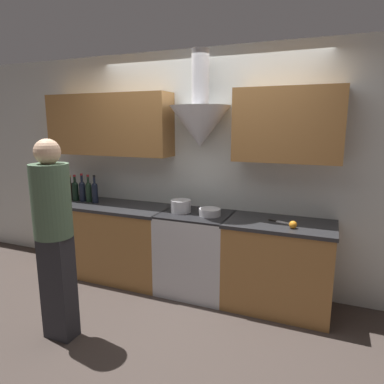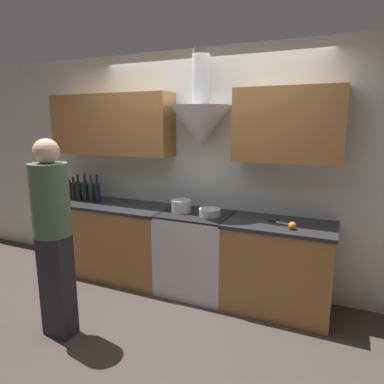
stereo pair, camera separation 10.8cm
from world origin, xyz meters
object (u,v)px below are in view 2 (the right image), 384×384
at_px(stock_pot, 181,206).
at_px(person_foreground_left, 53,230).
at_px(wine_bottle_2, 74,189).
at_px(wine_bottle_6, 97,191).
at_px(mixing_bowl, 210,212).
at_px(wine_bottle_1, 68,187).
at_px(wine_bottle_4, 85,189).
at_px(stove_range, 196,252).
at_px(wine_bottle_3, 78,189).
at_px(orange_fruit, 292,226).
at_px(wine_bottle_0, 62,187).
at_px(wine_bottle_5, 91,190).

height_order(stock_pot, person_foreground_left, person_foreground_left).
height_order(wine_bottle_2, wine_bottle_6, wine_bottle_6).
bearing_deg(wine_bottle_6, mixing_bowl, -1.16).
height_order(wine_bottle_1, mixing_bowl, wine_bottle_1).
distance_m(wine_bottle_1, stock_pot, 1.60).
xyz_separation_m(wine_bottle_4, mixing_bowl, (1.66, -0.04, -0.10)).
bearing_deg(person_foreground_left, wine_bottle_1, 129.14).
bearing_deg(wine_bottle_6, stove_range, -0.16).
distance_m(stock_pot, person_foreground_left, 1.34).
relative_size(wine_bottle_3, wine_bottle_6, 0.96).
bearing_deg(orange_fruit, wine_bottle_2, 176.20).
bearing_deg(mixing_bowl, wine_bottle_1, 178.83).
bearing_deg(wine_bottle_1, stove_range, -0.43).
distance_m(wine_bottle_1, orange_fruit, 2.79).
xyz_separation_m(wine_bottle_0, stock_pot, (1.70, -0.03, -0.07)).
bearing_deg(wine_bottle_4, stove_range, -0.56).
distance_m(wine_bottle_6, orange_fruit, 2.32).
bearing_deg(wine_bottle_4, wine_bottle_0, 178.96).
relative_size(stove_range, wine_bottle_2, 2.88).
relative_size(stove_range, wine_bottle_0, 2.68).
relative_size(wine_bottle_0, stock_pot, 1.51).
distance_m(stove_range, wine_bottle_1, 1.86).
xyz_separation_m(stove_range, wine_bottle_0, (-1.87, 0.02, 0.57)).
bearing_deg(mixing_bowl, wine_bottle_6, 178.84).
height_order(stove_range, person_foreground_left, person_foreground_left).
bearing_deg(orange_fruit, stove_range, 171.15).
bearing_deg(wine_bottle_3, person_foreground_left, -55.88).
relative_size(wine_bottle_2, wine_bottle_4, 0.90).
bearing_deg(wine_bottle_2, wine_bottle_1, -174.39).
relative_size(wine_bottle_5, mixing_bowl, 1.46).
bearing_deg(mixing_bowl, stock_pot, 177.15).
xyz_separation_m(stove_range, stock_pot, (-0.17, -0.01, 0.50)).
xyz_separation_m(wine_bottle_3, wine_bottle_4, (0.10, 0.01, 0.01)).
relative_size(wine_bottle_6, mixing_bowl, 1.47).
bearing_deg(person_foreground_left, wine_bottle_6, 113.49).
xyz_separation_m(wine_bottle_1, stock_pot, (1.60, -0.02, -0.08)).
height_order(wine_bottle_4, wine_bottle_5, wine_bottle_4).
bearing_deg(wine_bottle_6, wine_bottle_0, 178.20).
relative_size(wine_bottle_0, wine_bottle_6, 0.99).
height_order(stove_range, wine_bottle_6, wine_bottle_6).
distance_m(stove_range, wine_bottle_4, 1.60).
bearing_deg(wine_bottle_2, stock_pot, -1.17).
distance_m(wine_bottle_0, wine_bottle_6, 0.57).
xyz_separation_m(wine_bottle_4, person_foreground_left, (0.72, -1.22, -0.07)).
xyz_separation_m(wine_bottle_0, wine_bottle_3, (0.27, -0.01, -0.00)).
xyz_separation_m(wine_bottle_4, orange_fruit, (2.51, -0.17, -0.10)).
bearing_deg(mixing_bowl, wine_bottle_2, 178.52).
height_order(wine_bottle_1, person_foreground_left, person_foreground_left).
bearing_deg(wine_bottle_3, wine_bottle_1, 178.16).
distance_m(stove_range, wine_bottle_3, 1.69).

